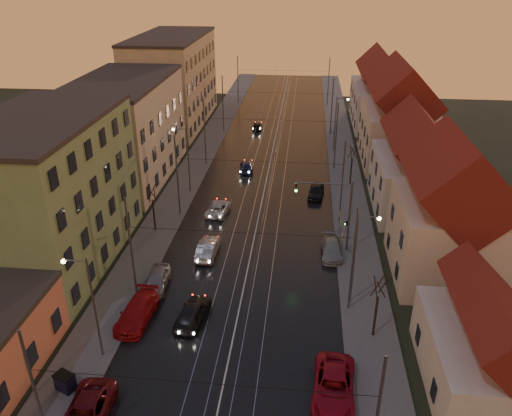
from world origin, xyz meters
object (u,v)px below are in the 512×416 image
(driving_car_2, at_px, (218,208))
(dumpster, at_px, (65,382))
(street_lamp_3, at_px, (338,119))
(parked_left_1, at_px, (86,414))
(parked_left_2, at_px, (137,312))
(street_lamp_1, at_px, (359,250))
(parked_left_3, at_px, (157,280))
(parked_right_2, at_px, (316,191))
(street_lamp_2, at_px, (185,153))
(parked_right_0, at_px, (334,386))
(driving_car_3, at_px, (246,167))
(parked_right_1, at_px, (332,249))
(driving_car_1, at_px, (208,248))
(traffic_light_mast, at_px, (339,207))
(driving_car_4, at_px, (257,126))
(street_lamp_0, at_px, (88,299))
(driving_car_0, at_px, (193,312))

(driving_car_2, relative_size, dumpster, 3.71)
(street_lamp_3, height_order, dumpster, street_lamp_3)
(parked_left_1, xyz_separation_m, parked_left_2, (0.02, 9.61, 0.02))
(street_lamp_1, relative_size, driving_car_2, 1.80)
(street_lamp_3, height_order, parked_left_2, street_lamp_3)
(parked_left_3, bearing_deg, parked_right_2, 51.98)
(street_lamp_1, relative_size, parked_left_3, 1.81)
(street_lamp_2, xyz_separation_m, street_lamp_3, (18.21, 16.00, 0.00))
(parked_left_1, distance_m, parked_right_0, 15.11)
(driving_car_3, bearing_deg, parked_right_0, 98.97)
(parked_left_2, height_order, parked_right_1, parked_left_2)
(parked_right_2, bearing_deg, driving_car_1, -119.29)
(traffic_light_mast, distance_m, parked_left_2, 20.02)
(parked_left_1, bearing_deg, driving_car_2, 81.77)
(street_lamp_2, relative_size, parked_left_1, 1.48)
(street_lamp_2, distance_m, driving_car_1, 15.50)
(driving_car_1, xyz_separation_m, parked_right_0, (11.05, -15.92, 0.03))
(street_lamp_2, height_order, street_lamp_3, same)
(street_lamp_1, bearing_deg, driving_car_2, 132.79)
(street_lamp_1, distance_m, parked_left_2, 17.64)
(driving_car_2, relative_size, parked_right_2, 1.06)
(street_lamp_2, bearing_deg, parked_left_3, -84.70)
(street_lamp_1, bearing_deg, parked_left_2, -166.56)
(traffic_light_mast, height_order, parked_left_1, traffic_light_mast)
(dumpster, bearing_deg, driving_car_2, 101.95)
(street_lamp_3, xyz_separation_m, driving_car_4, (-12.33, 9.55, -4.27))
(parked_left_2, xyz_separation_m, parked_right_1, (15.13, 11.15, -0.10))
(street_lamp_0, xyz_separation_m, dumpster, (-0.83, -3.27, -4.19))
(traffic_light_mast, distance_m, driving_car_0, 16.64)
(traffic_light_mast, distance_m, driving_car_4, 39.39)
(street_lamp_1, relative_size, driving_car_1, 1.74)
(traffic_light_mast, distance_m, driving_car_3, 22.50)
(street_lamp_2, distance_m, traffic_light_mast, 20.89)
(parked_right_1, bearing_deg, parked_left_2, -144.86)
(parked_right_2, bearing_deg, street_lamp_1, -75.27)
(street_lamp_3, distance_m, parked_right_1, 29.18)
(street_lamp_1, xyz_separation_m, driving_car_1, (-13.08, 5.96, -4.13))
(driving_car_1, height_order, parked_left_1, driving_car_1)
(street_lamp_3, bearing_deg, dumpster, -111.94)
(street_lamp_3, bearing_deg, parked_left_3, -114.74)
(street_lamp_1, xyz_separation_m, parked_left_1, (-16.70, -13.59, -4.14))
(dumpster, bearing_deg, driving_car_1, 94.73)
(street_lamp_2, distance_m, parked_right_0, 34.29)
(parked_left_3, height_order, parked_right_2, parked_left_3)
(parked_right_0, distance_m, dumpster, 17.05)
(driving_car_0, relative_size, driving_car_4, 1.28)
(parked_left_2, relative_size, parked_left_3, 1.20)
(driving_car_0, xyz_separation_m, dumpster, (-6.60, -7.68, -0.09))
(driving_car_4, relative_size, parked_left_2, 0.68)
(driving_car_0, bearing_deg, street_lamp_3, -99.90)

